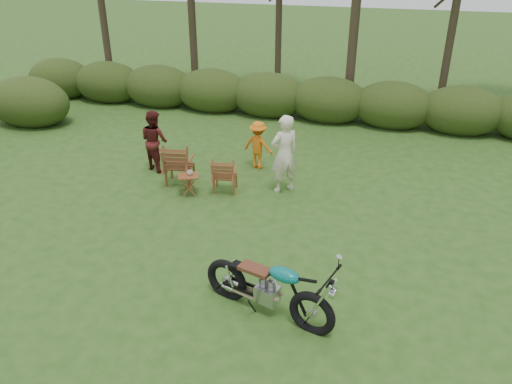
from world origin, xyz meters
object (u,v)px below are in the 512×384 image
(lawn_chair_right, at_px, (225,190))
(child, at_px, (258,167))
(motorcycle, at_px, (267,312))
(side_table, at_px, (189,185))
(adult_a, at_px, (283,190))
(cup, at_px, (190,173))
(adult_b, at_px, (157,168))
(lawn_chair_left, at_px, (181,183))

(lawn_chair_right, relative_size, child, 0.69)
(motorcycle, height_order, child, child)
(side_table, relative_size, adult_a, 0.27)
(lawn_chair_right, xyz_separation_m, cup, (-0.69, -0.40, 0.54))
(adult_a, bearing_deg, lawn_chair_right, -25.38)
(side_table, height_order, adult_a, adult_a)
(adult_b, bearing_deg, motorcycle, 158.03)
(lawn_chair_right, relative_size, lawn_chair_left, 0.83)
(side_table, distance_m, adult_a, 2.19)
(lawn_chair_left, relative_size, adult_b, 0.67)
(lawn_chair_left, bearing_deg, adult_b, -42.28)
(adult_b, bearing_deg, child, -136.78)
(motorcycle, bearing_deg, adult_a, 115.91)
(motorcycle, relative_size, cup, 16.34)
(motorcycle, bearing_deg, lawn_chair_right, 133.90)
(adult_a, bearing_deg, adult_b, -46.68)
(lawn_chair_left, distance_m, cup, 0.88)
(motorcycle, relative_size, lawn_chair_right, 2.50)
(side_table, bearing_deg, motorcycle, -50.89)
(cup, relative_size, child, 0.11)
(lawn_chair_left, distance_m, side_table, 0.74)
(motorcycle, relative_size, child, 1.74)
(side_table, relative_size, adult_b, 0.32)
(lawn_chair_left, distance_m, adult_b, 1.10)
(side_table, bearing_deg, child, 60.33)
(lawn_chair_right, relative_size, adult_a, 0.47)
(lawn_chair_left, bearing_deg, cup, 124.75)
(lawn_chair_left, xyz_separation_m, adult_a, (2.48, 0.28, 0.00))
(adult_b, relative_size, child, 1.24)
(cup, bearing_deg, adult_a, 21.23)
(lawn_chair_right, height_order, adult_a, adult_a)
(child, bearing_deg, cup, 73.19)
(lawn_chair_right, xyz_separation_m, side_table, (-0.72, -0.44, 0.25))
(adult_a, bearing_deg, side_table, -19.50)
(side_table, xyz_separation_m, adult_b, (-1.38, 1.13, -0.25))
(cup, bearing_deg, lawn_chair_right, 30.16)
(lawn_chair_right, bearing_deg, adult_a, -173.99)
(child, bearing_deg, lawn_chair_right, 88.60)
(motorcycle, height_order, adult_b, adult_b)
(adult_b, bearing_deg, adult_a, -159.77)
(lawn_chair_left, xyz_separation_m, adult_b, (-0.92, 0.60, 0.00))
(lawn_chair_right, bearing_deg, lawn_chair_left, -14.48)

